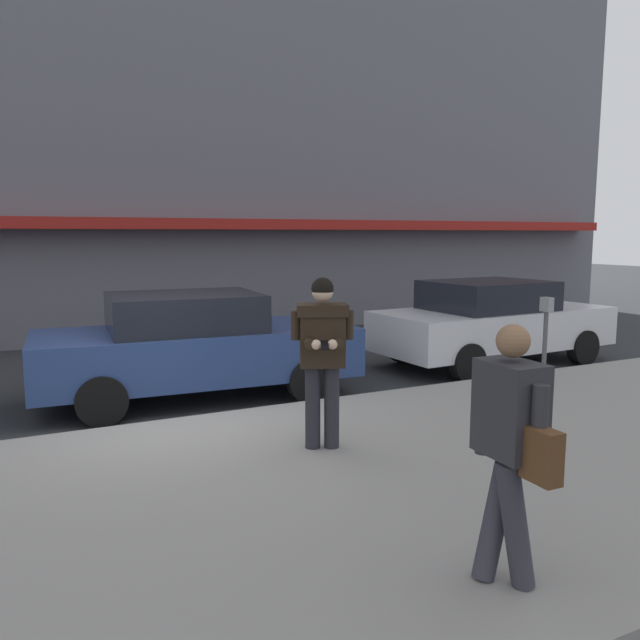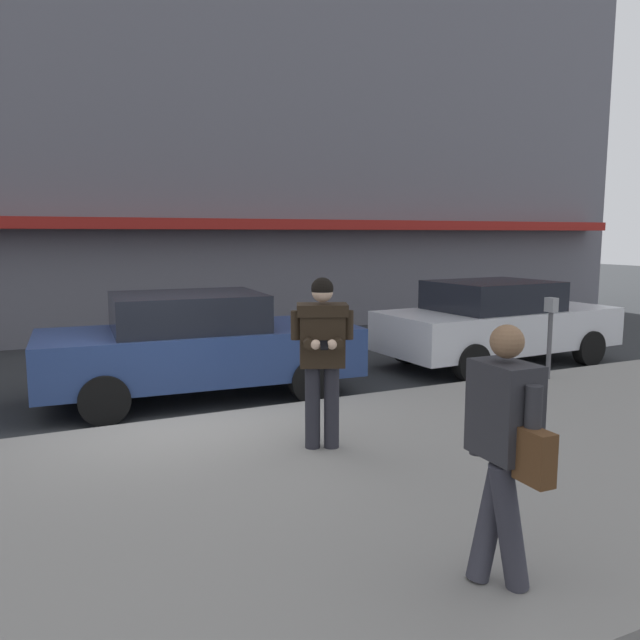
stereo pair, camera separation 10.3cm
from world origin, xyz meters
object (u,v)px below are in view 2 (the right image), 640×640
object	(u,v)px
parked_sedan_mid	(198,345)
pedestrian_with_bag	(505,441)
man_texting_on_phone	(322,344)
parking_meter	(550,326)
parked_sedan_far	(497,322)

from	to	relation	value
parked_sedan_mid	pedestrian_with_bag	size ratio (longest dim) A/B	2.71
man_texting_on_phone	parking_meter	world-z (taller)	man_texting_on_phone
parked_sedan_far	pedestrian_with_bag	distance (m)	7.79
man_texting_on_phone	parking_meter	distance (m)	4.77
man_texting_on_phone	parked_sedan_far	bearing A→B (deg)	31.47
man_texting_on_phone	pedestrian_with_bag	distance (m)	2.84
man_texting_on_phone	parking_meter	bearing A→B (deg)	16.65
parked_sedan_far	man_texting_on_phone	world-z (taller)	man_texting_on_phone
parked_sedan_mid	parking_meter	world-z (taller)	parked_sedan_mid
parked_sedan_mid	pedestrian_with_bag	world-z (taller)	pedestrian_with_bag
parked_sedan_mid	man_texting_on_phone	size ratio (longest dim) A/B	2.55
parked_sedan_far	man_texting_on_phone	bearing A→B (deg)	-148.53
parked_sedan_far	man_texting_on_phone	distance (m)	5.88
parked_sedan_mid	man_texting_on_phone	distance (m)	3.15
parked_sedan_mid	parking_meter	xyz separation A→B (m)	(5.09, -1.71, 0.18)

